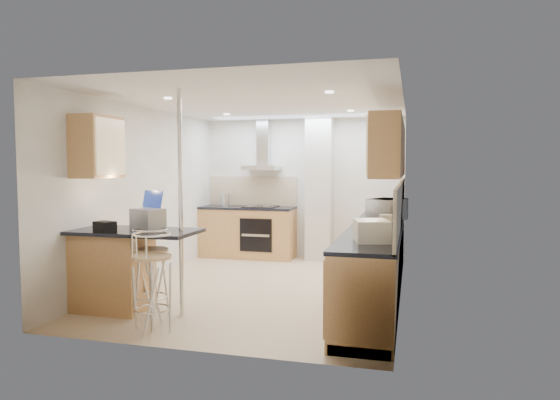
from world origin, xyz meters
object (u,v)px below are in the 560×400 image
(laptop, at_px, (148,219))
(bar_stool_end, at_px, (152,282))
(bread_bin, at_px, (371,231))
(microwave, at_px, (387,210))
(bar_stool_near, at_px, (151,272))

(laptop, xyz_separation_m, bar_stool_end, (0.40, -0.64, -0.56))
(bread_bin, bearing_deg, bar_stool_end, 179.59)
(bar_stool_end, bearing_deg, microwave, -20.95)
(microwave, bearing_deg, bar_stool_end, 161.59)
(bar_stool_near, relative_size, bar_stool_end, 0.98)
(microwave, relative_size, bread_bin, 1.34)
(microwave, xyz_separation_m, bread_bin, (-0.06, -1.90, -0.04))
(laptop, height_order, bar_stool_end, laptop)
(laptop, height_order, bread_bin, laptop)
(laptop, xyz_separation_m, bar_stool_near, (0.14, -0.19, -0.57))
(laptop, bearing_deg, bar_stool_near, -30.91)
(bar_stool_near, bearing_deg, laptop, 115.16)
(bar_stool_end, bearing_deg, bar_stool_near, 51.87)
(microwave, distance_m, bar_stool_end, 3.29)
(laptop, relative_size, bar_stool_near, 0.35)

